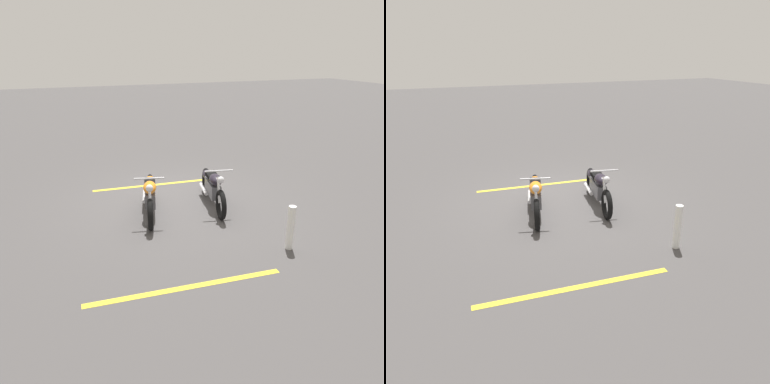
{
  "view_description": "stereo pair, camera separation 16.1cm",
  "coord_description": "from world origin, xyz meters",
  "views": [
    {
      "loc": [
        8.12,
        -2.68,
        3.53
      ],
      "look_at": [
        1.16,
        0.0,
        0.65
      ],
      "focal_mm": 35.22,
      "sensor_mm": 36.0,
      "label": 1
    },
    {
      "loc": [
        8.06,
        -2.83,
        3.53
      ],
      "look_at": [
        1.16,
        0.0,
        0.65
      ],
      "focal_mm": 35.22,
      "sensor_mm": 36.0,
      "label": 2
    }
  ],
  "objects": [
    {
      "name": "bollard_post",
      "position": [
        2.98,
        1.24,
        0.43
      ],
      "size": [
        0.14,
        0.14,
        0.85
      ],
      "primitive_type": "cylinder",
      "color": "white",
      "rests_on": "ground"
    },
    {
      "name": "motorcycle_bright_foreground",
      "position": [
        0.48,
        -0.74,
        0.46
      ],
      "size": [
        2.18,
        0.78,
        1.04
      ],
      "rotation": [
        0.0,
        0.0,
        -0.26
      ],
      "color": "black",
      "rests_on": "ground"
    },
    {
      "name": "parking_stripe_mid",
      "position": [
        3.45,
        -0.97,
        0.0
      ],
      "size": [
        0.34,
        3.2,
        0.01
      ],
      "primitive_type": "cube",
      "rotation": [
        0.0,
        0.0,
        1.5
      ],
      "color": "yellow",
      "rests_on": "ground"
    },
    {
      "name": "parking_stripe_near",
      "position": [
        -1.28,
        -0.21,
        0.0
      ],
      "size": [
        0.34,
        3.2,
        0.01
      ],
      "primitive_type": "cube",
      "rotation": [
        0.0,
        0.0,
        1.5
      ],
      "color": "yellow",
      "rests_on": "ground"
    },
    {
      "name": "ground_plane",
      "position": [
        0.0,
        0.0,
        0.0
      ],
      "size": [
        60.0,
        60.0,
        0.0
      ],
      "primitive_type": "plane",
      "color": "#474444"
    },
    {
      "name": "motorcycle_dark_foreground",
      "position": [
        0.53,
        0.76,
        0.46
      ],
      "size": [
        2.21,
        0.7,
        1.04
      ],
      "rotation": [
        0.0,
        0.0,
        -0.2
      ],
      "color": "black",
      "rests_on": "ground"
    }
  ]
}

